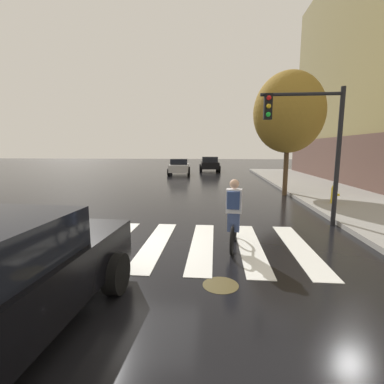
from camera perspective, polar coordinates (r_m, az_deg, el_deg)
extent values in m
plane|color=black|center=(7.23, -8.89, -10.47)|extent=(120.00, 120.00, 0.00)
cube|color=silver|center=(8.66, -31.43, -8.39)|extent=(0.55, 3.61, 0.01)
cube|color=silver|center=(8.03, -24.51, -9.17)|extent=(0.55, 3.61, 0.01)
cube|color=silver|center=(7.53, -16.51, -9.90)|extent=(0.55, 3.61, 0.01)
cube|color=silver|center=(7.19, -7.54, -10.49)|extent=(0.55, 3.61, 0.01)
cube|color=silver|center=(7.04, 2.09, -10.85)|extent=(0.55, 3.61, 0.01)
cube|color=silver|center=(7.09, 11.86, -10.90)|extent=(0.55, 3.61, 0.01)
cube|color=silver|center=(7.33, 21.25, -10.66)|extent=(0.55, 3.61, 0.01)
cylinder|color=#473D1E|center=(5.17, 5.93, -18.54)|extent=(0.64, 0.64, 0.01)
cylinder|color=black|center=(5.91, -33.30, -12.86)|extent=(0.27, 0.69, 0.68)
cylinder|color=black|center=(4.93, -15.36, -15.95)|extent=(0.27, 0.69, 0.68)
cube|color=#B7B7BC|center=(26.15, -2.64, 5.06)|extent=(2.08, 4.42, 0.65)
cube|color=black|center=(25.98, -2.67, 6.33)|extent=(1.71, 2.18, 0.51)
cylinder|color=black|center=(27.60, -4.38, 4.57)|extent=(0.28, 0.65, 0.63)
cylinder|color=black|center=(27.52, -0.64, 4.58)|extent=(0.28, 0.65, 0.63)
cylinder|color=black|center=(24.87, -4.85, 4.09)|extent=(0.28, 0.65, 0.63)
cylinder|color=black|center=(24.78, -0.70, 4.10)|extent=(0.28, 0.65, 0.63)
cube|color=black|center=(30.14, 3.63, 5.63)|extent=(2.15, 4.65, 0.69)
cube|color=black|center=(29.97, 3.66, 6.79)|extent=(1.78, 2.28, 0.54)
cylinder|color=black|center=(31.57, 1.77, 5.16)|extent=(0.28, 0.69, 0.67)
cylinder|color=black|center=(31.67, 5.21, 5.14)|extent=(0.28, 0.69, 0.67)
cylinder|color=black|center=(28.68, 1.87, 4.79)|extent=(0.28, 0.69, 0.67)
cylinder|color=black|center=(28.79, 5.66, 4.76)|extent=(0.28, 0.69, 0.67)
torus|color=black|center=(6.40, 8.25, -9.92)|extent=(0.15, 0.66, 0.66)
torus|color=black|center=(7.40, 8.91, -7.34)|extent=(0.15, 0.66, 0.66)
cylinder|color=black|center=(6.82, 8.66, -6.29)|extent=(0.17, 0.89, 0.05)
cylinder|color=black|center=(6.65, 8.57, -6.06)|extent=(0.04, 0.04, 0.45)
cube|color=#384772|center=(6.64, 8.58, -5.64)|extent=(0.30, 0.24, 0.56)
cube|color=silver|center=(6.54, 8.67, -1.82)|extent=(0.39, 0.29, 0.56)
sphere|color=tan|center=(6.48, 8.76, 1.66)|extent=(0.22, 0.22, 0.22)
cube|color=navy|center=(6.35, 8.56, -1.67)|extent=(0.30, 0.20, 0.40)
cylinder|color=black|center=(9.58, 27.90, 6.17)|extent=(0.14, 0.14, 4.20)
cylinder|color=black|center=(9.31, 21.63, 18.28)|extent=(2.40, 0.10, 0.10)
cube|color=black|center=(9.04, 15.41, 16.63)|extent=(0.24, 0.20, 0.76)
sphere|color=red|center=(8.97, 15.61, 18.24)|extent=(0.14, 0.14, 0.14)
sphere|color=gold|center=(8.94, 15.55, 16.72)|extent=(0.14, 0.14, 0.14)
sphere|color=green|center=(8.91, 15.48, 15.19)|extent=(0.14, 0.14, 0.14)
cylinder|color=gold|center=(12.84, 27.23, -0.66)|extent=(0.22, 0.22, 0.65)
sphere|color=gold|center=(12.79, 27.35, 0.96)|extent=(0.18, 0.18, 0.18)
cylinder|color=gold|center=(12.90, 27.90, -0.52)|extent=(0.12, 0.09, 0.09)
cylinder|color=#4C3823|center=(15.03, 18.80, 4.65)|extent=(0.24, 0.24, 2.79)
ellipsoid|color=olive|center=(15.10, 19.34, 15.23)|extent=(3.47, 3.47, 3.99)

